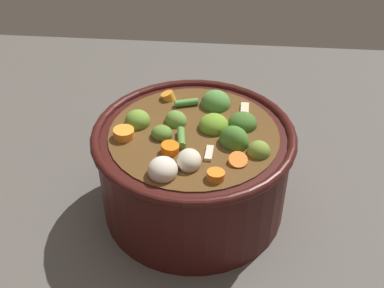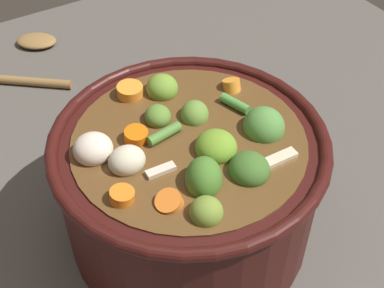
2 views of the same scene
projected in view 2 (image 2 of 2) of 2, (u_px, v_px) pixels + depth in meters
The scene contains 3 objects.
ground_plane at pixel (189, 225), 0.61m from camera, with size 1.10×1.10×0.00m, color #514C47.
cooking_pot at pixel (189, 182), 0.56m from camera, with size 0.28×0.28×0.16m.
wooden_spoon at pixel (27, 56), 0.85m from camera, with size 0.18×0.18×0.01m.
Camera 2 is at (0.32, -0.20, 0.49)m, focal length 49.93 mm.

